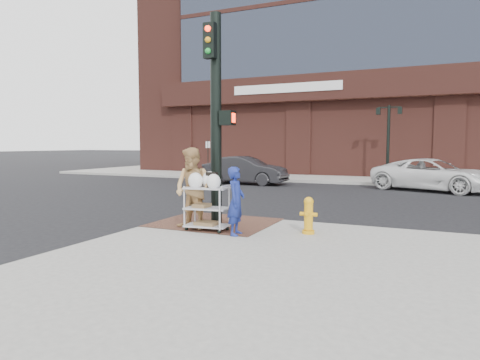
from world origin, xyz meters
The scene contains 14 objects.
ground centered at (0.00, 0.00, 0.00)m, with size 220.00×220.00×0.00m, color black.
brick_curb_ramp centered at (-0.60, 0.90, 0.16)m, with size 2.80×2.40×0.01m, color #492D22.
lamp_post centered at (2.00, 16.00, 2.62)m, with size 1.32×0.22×4.00m.
parking_sign centered at (-8.50, 15.00, 1.25)m, with size 0.05×0.05×2.20m, color black.
traffic_signal_pole centered at (-0.48, 0.77, 2.83)m, with size 0.61×0.51×5.00m.
woman_blue centered at (0.48, -0.18, 0.88)m, with size 0.53×0.35×1.46m, color navy.
pedestrian_tan centered at (-0.67, -0.03, 1.08)m, with size 0.90×0.70×1.86m, color tan.
sedan_dark centered at (-4.69, 12.06, 0.72)m, with size 1.53×4.39×1.45m, color black.
minivan_white centered at (4.26, 12.54, 0.72)m, with size 2.38×5.17×1.44m, color white.
utility_cart centered at (-0.31, -0.03, 0.75)m, with size 1.02×0.66×1.32m.
fire_hydrant centered at (1.85, 0.59, 0.56)m, with size 0.38×0.26×0.80m.
newsbox_red centered at (-6.70, 14.79, 0.62)m, with size 0.39×0.36×0.94m, color red.
newsbox_yellow centered at (-6.28, 15.30, 0.67)m, with size 0.44×0.40×1.05m, color yellow.
newsbox_blue centered at (-6.08, 14.97, 0.61)m, with size 0.39×0.35×0.92m, color navy.
Camera 1 is at (4.27, -8.33, 2.09)m, focal length 32.00 mm.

